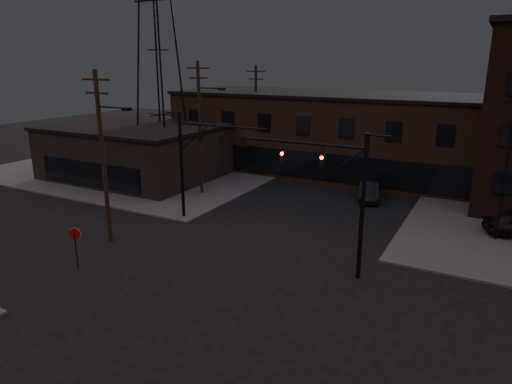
% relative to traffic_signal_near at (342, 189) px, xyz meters
% --- Properties ---
extents(ground, '(140.00, 140.00, 0.00)m').
position_rel_traffic_signal_near_xyz_m(ground, '(-5.36, -4.50, -4.93)').
color(ground, black).
rests_on(ground, ground).
extents(sidewalk_nw, '(30.00, 30.00, 0.15)m').
position_rel_traffic_signal_near_xyz_m(sidewalk_nw, '(-27.36, 17.50, -4.86)').
color(sidewalk_nw, '#474744').
rests_on(sidewalk_nw, ground).
extents(building_row, '(40.00, 12.00, 8.00)m').
position_rel_traffic_signal_near_xyz_m(building_row, '(-5.36, 23.50, -0.93)').
color(building_row, '#483226').
rests_on(building_row, ground).
extents(building_left, '(16.00, 12.00, 5.00)m').
position_rel_traffic_signal_near_xyz_m(building_left, '(-25.36, 11.50, -2.43)').
color(building_left, black).
rests_on(building_left, ground).
extents(traffic_signal_near, '(7.12, 0.24, 8.00)m').
position_rel_traffic_signal_near_xyz_m(traffic_signal_near, '(0.00, 0.00, 0.00)').
color(traffic_signal_near, black).
rests_on(traffic_signal_near, ground).
extents(traffic_signal_far, '(7.12, 0.24, 8.00)m').
position_rel_traffic_signal_near_xyz_m(traffic_signal_far, '(-12.07, 3.50, 0.08)').
color(traffic_signal_far, black).
rests_on(traffic_signal_far, ground).
extents(stop_sign, '(0.72, 0.33, 2.48)m').
position_rel_traffic_signal_near_xyz_m(stop_sign, '(-13.36, -6.49, -3.09)').
color(stop_sign, black).
rests_on(stop_sign, ground).
extents(utility_pole_near, '(3.70, 0.28, 11.00)m').
position_rel_traffic_signal_near_xyz_m(utility_pole_near, '(-14.79, -2.50, 0.94)').
color(utility_pole_near, black).
rests_on(utility_pole_near, ground).
extents(utility_pole_mid, '(3.70, 0.28, 11.50)m').
position_rel_traffic_signal_near_xyz_m(utility_pole_mid, '(-15.79, 9.50, 1.19)').
color(utility_pole_mid, black).
rests_on(utility_pole_mid, ground).
extents(utility_pole_far, '(2.20, 0.28, 11.00)m').
position_rel_traffic_signal_near_xyz_m(utility_pole_far, '(-16.86, 21.50, 0.85)').
color(utility_pole_far, black).
rests_on(utility_pole_far, ground).
extents(transmission_tower, '(7.00, 7.00, 25.00)m').
position_rel_traffic_signal_near_xyz_m(transmission_tower, '(-23.36, 13.50, 7.57)').
color(transmission_tower, black).
rests_on(transmission_tower, ground).
extents(lot_light_a, '(1.50, 0.28, 9.14)m').
position_rel_traffic_signal_near_xyz_m(lot_light_a, '(7.64, 9.50, 0.58)').
color(lot_light_a, black).
rests_on(lot_light_a, ground).
extents(car_crossing, '(2.77, 4.91, 1.53)m').
position_rel_traffic_signal_near_xyz_m(car_crossing, '(-2.25, 14.83, -4.17)').
color(car_crossing, black).
rests_on(car_crossing, ground).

